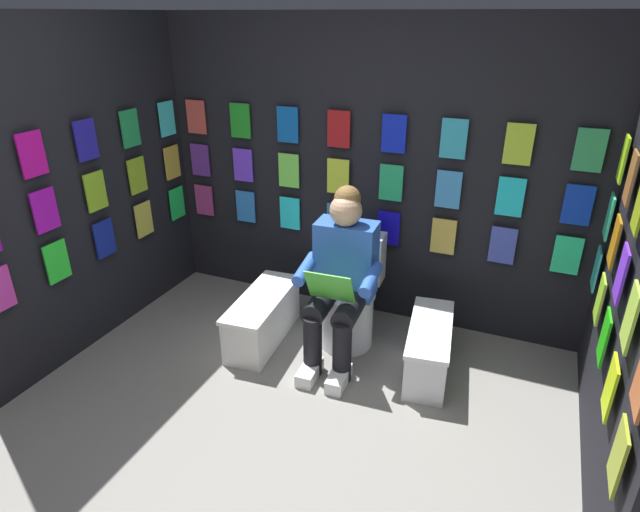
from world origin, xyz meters
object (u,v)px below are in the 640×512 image
at_px(comic_longbox_near, 263,318).
at_px(comic_longbox_far, 429,348).
at_px(toilet, 350,298).
at_px(person_reading, 340,278).

xyz_separation_m(comic_longbox_near, comic_longbox_far, (-1.18, -0.10, -0.00)).
bearing_deg(toilet, comic_longbox_far, 161.26).
height_order(person_reading, comic_longbox_far, person_reading).
distance_m(toilet, person_reading, 0.35).
xyz_separation_m(toilet, comic_longbox_near, (0.56, 0.27, -0.15)).
relative_size(person_reading, comic_longbox_near, 1.45).
xyz_separation_m(person_reading, comic_longbox_near, (0.58, 0.04, -0.42)).
height_order(toilet, comic_longbox_far, toilet).
bearing_deg(comic_longbox_near, toilet, -159.31).
bearing_deg(person_reading, comic_longbox_far, -178.14).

